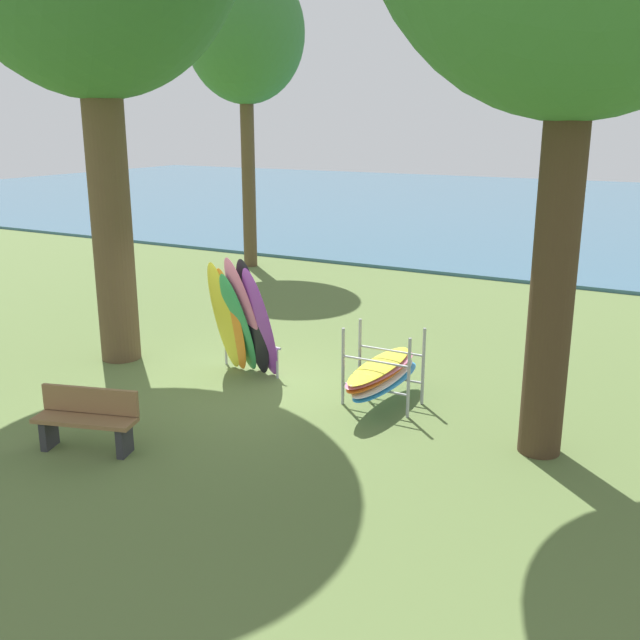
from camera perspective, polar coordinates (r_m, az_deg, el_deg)
ground_plane at (r=12.38m, az=-5.96°, el=-5.12°), size 80.00×80.00×0.00m
lake_water at (r=38.52m, az=18.85°, el=8.29°), size 80.00×36.00×0.10m
tree_mid_behind at (r=22.14m, az=-5.94°, el=21.41°), size 3.42×3.42×8.69m
leaning_board_pile at (r=12.56m, az=-6.15°, el=0.01°), size 1.45×0.89×2.17m
board_storage_rack at (r=11.40m, az=4.92°, el=-4.15°), size 1.15×2.12×1.25m
park_bench at (r=10.35m, az=-17.87°, el=-7.37°), size 1.46×0.80×0.85m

